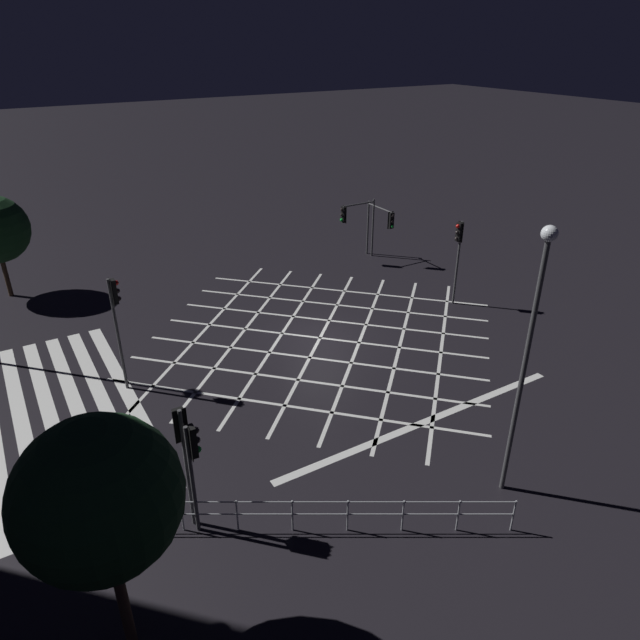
{
  "coord_description": "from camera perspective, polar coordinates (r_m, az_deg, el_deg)",
  "views": [
    {
      "loc": [
        18.9,
        -11.33,
        12.04
      ],
      "look_at": [
        0.0,
        0.0,
        0.89
      ],
      "focal_mm": 32.0,
      "sensor_mm": 36.0,
      "label": 1
    }
  ],
  "objects": [
    {
      "name": "ground_plane",
      "position": [
        25.11,
        0.0,
        -1.81
      ],
      "size": [
        200.0,
        200.0,
        0.0
      ],
      "primitive_type": "plane",
      "color": "black"
    },
    {
      "name": "road_markings",
      "position": [
        22.82,
        -11.72,
        -5.62
      ],
      "size": [
        17.73,
        22.0,
        0.01
      ],
      "color": "silver",
      "rests_on": "ground_plane"
    },
    {
      "name": "traffic_light_nw_main",
      "position": [
        33.24,
        6.21,
        9.79
      ],
      "size": [
        2.46,
        0.36,
        3.24
      ],
      "color": "#424244",
      "rests_on": "ground_plane"
    },
    {
      "name": "traffic_light_median_south",
      "position": [
        21.45,
        -19.7,
        0.75
      ],
      "size": [
        0.36,
        0.39,
        4.46
      ],
      "rotation": [
        0.0,
        0.0,
        1.57
      ],
      "color": "#424244",
      "rests_on": "ground_plane"
    },
    {
      "name": "traffic_light_median_north",
      "position": [
        27.92,
        13.63,
        7.19
      ],
      "size": [
        0.36,
        0.39,
        4.2
      ],
      "rotation": [
        0.0,
        0.0,
        -1.57
      ],
      "color": "#424244",
      "rests_on": "ground_plane"
    },
    {
      "name": "traffic_light_se_main",
      "position": [
        15.24,
        -13.57,
        -11.86
      ],
      "size": [
        0.39,
        0.36,
        3.77
      ],
      "rotation": [
        0.0,
        0.0,
        3.14
      ],
      "color": "#424244",
      "rests_on": "ground_plane"
    },
    {
      "name": "traffic_light_nw_cross",
      "position": [
        33.2,
        3.57,
        10.15
      ],
      "size": [
        0.36,
        2.35,
        3.46
      ],
      "rotation": [
        0.0,
        0.0,
        -1.57
      ],
      "color": "#424244",
      "rests_on": "ground_plane"
    },
    {
      "name": "traffic_light_se_cross",
      "position": [
        15.13,
        -12.58,
        -13.22
      ],
      "size": [
        0.36,
        0.39,
        3.44
      ],
      "rotation": [
        0.0,
        0.0,
        1.57
      ],
      "color": "#424244",
      "rests_on": "ground_plane"
    },
    {
      "name": "street_lamp_west",
      "position": [
        15.55,
        20.25,
        -1.61
      ],
      "size": [
        0.4,
        0.4,
        8.03
      ],
      "color": "#424244",
      "rests_on": "ground_plane"
    },
    {
      "name": "street_tree_near",
      "position": [
        11.99,
        -21.22,
        -16.27
      ],
      "size": [
        3.23,
        3.23,
        5.83
      ],
      "color": "#473323",
      "rests_on": "ground_plane"
    },
    {
      "name": "pedestrian_railing",
      "position": [
        15.95,
        -0.0,
        -18.6
      ],
      "size": [
        5.35,
        8.9,
        1.05
      ],
      "rotation": [
        0.0,
        0.0,
        1.03
      ],
      "color": "#9EA0A5",
      "rests_on": "ground_plane"
    }
  ]
}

